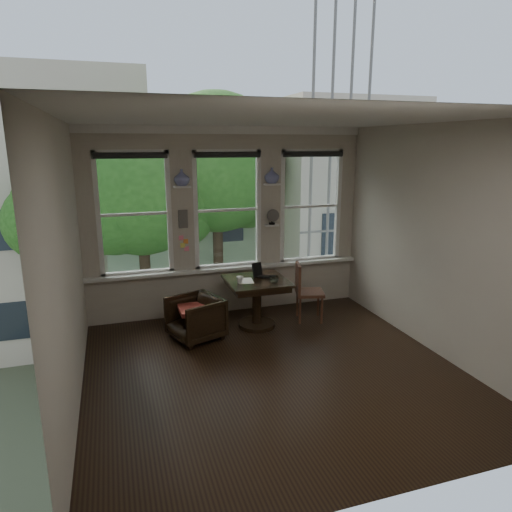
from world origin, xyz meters
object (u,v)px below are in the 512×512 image
object	(u,v)px
laptop	(267,278)
mug	(240,280)
table	(257,303)
armchair_left	(196,318)
side_chair_right	(310,292)

from	to	relation	value
laptop	mug	xyz separation A→B (m)	(-0.46, -0.10, 0.04)
laptop	table	bearing A→B (deg)	-165.70
armchair_left	side_chair_right	distance (m)	1.87
armchair_left	mug	xyz separation A→B (m)	(0.68, 0.09, 0.49)
laptop	side_chair_right	bearing A→B (deg)	7.74
table	laptop	bearing A→B (deg)	5.92
side_chair_right	laptop	world-z (taller)	side_chair_right
armchair_left	laptop	size ratio (longest dim) A/B	2.37
armchair_left	mug	world-z (taller)	mug
side_chair_right	armchair_left	bearing A→B (deg)	111.17
side_chair_right	table	bearing A→B (deg)	106.24
armchair_left	side_chair_right	xyz separation A→B (m)	(1.85, 0.18, 0.15)
armchair_left	mug	bearing A→B (deg)	76.62
side_chair_right	mug	distance (m)	1.22
table	side_chair_right	xyz separation A→B (m)	(0.88, 0.01, 0.09)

